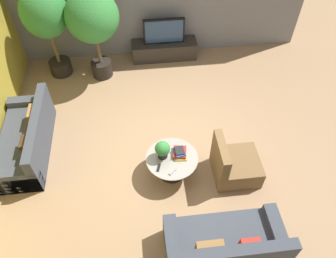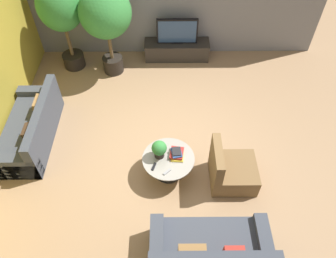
{
  "view_description": "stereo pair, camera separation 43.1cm",
  "coord_description": "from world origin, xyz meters",
  "px_view_note": "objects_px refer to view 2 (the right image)",
  "views": [
    {
      "loc": [
        -0.46,
        -3.93,
        5.12
      ],
      "look_at": [
        0.0,
        0.02,
        0.55
      ],
      "focal_mm": 35.0,
      "sensor_mm": 36.0,
      "label": 1
    },
    {
      "loc": [
        -0.03,
        -3.96,
        5.12
      ],
      "look_at": [
        0.0,
        0.02,
        0.55
      ],
      "focal_mm": 35.0,
      "sensor_mm": 36.0,
      "label": 2
    }
  ],
  "objects_px": {
    "potted_palm_corner": "(106,16)",
    "potted_plant_tabletop": "(159,149)",
    "potted_palm_tall": "(61,10)",
    "coffee_table": "(168,162)",
    "media_console": "(177,50)",
    "armchair_wicker": "(230,171)",
    "television": "(177,31)",
    "couch_by_wall": "(32,129)",
    "couch_near_entry": "(210,250)"
  },
  "relations": [
    {
      "from": "potted_palm_tall",
      "to": "potted_palm_corner",
      "type": "relative_size",
      "value": 1.03
    },
    {
      "from": "media_console",
      "to": "television",
      "type": "bearing_deg",
      "value": -90.0
    },
    {
      "from": "couch_near_entry",
      "to": "coffee_table",
      "type": "bearing_deg",
      "value": -69.15
    },
    {
      "from": "armchair_wicker",
      "to": "potted_plant_tabletop",
      "type": "relative_size",
      "value": 2.44
    },
    {
      "from": "couch_by_wall",
      "to": "television",
      "type": "bearing_deg",
      "value": 132.39
    },
    {
      "from": "media_console",
      "to": "potted_palm_tall",
      "type": "relative_size",
      "value": 0.75
    },
    {
      "from": "television",
      "to": "armchair_wicker",
      "type": "xyz_separation_m",
      "value": [
        0.86,
        -3.66,
        -0.48
      ]
    },
    {
      "from": "media_console",
      "to": "potted_palm_corner",
      "type": "xyz_separation_m",
      "value": [
        -1.55,
        -0.52,
        1.23
      ]
    },
    {
      "from": "television",
      "to": "potted_plant_tabletop",
      "type": "relative_size",
      "value": 2.8
    },
    {
      "from": "couch_by_wall",
      "to": "potted_palm_tall",
      "type": "distance_m",
      "value": 2.66
    },
    {
      "from": "armchair_wicker",
      "to": "potted_palm_tall",
      "type": "xyz_separation_m",
      "value": [
        -3.4,
        3.35,
        1.21
      ]
    },
    {
      "from": "television",
      "to": "potted_palm_tall",
      "type": "relative_size",
      "value": 0.46
    },
    {
      "from": "media_console",
      "to": "coffee_table",
      "type": "distance_m",
      "value": 3.51
    },
    {
      "from": "coffee_table",
      "to": "potted_palm_tall",
      "type": "height_order",
      "value": "potted_palm_tall"
    },
    {
      "from": "potted_palm_corner",
      "to": "potted_plant_tabletop",
      "type": "xyz_separation_m",
      "value": [
        1.15,
        -2.93,
        -0.83
      ]
    },
    {
      "from": "television",
      "to": "coffee_table",
      "type": "distance_m",
      "value": 3.54
    },
    {
      "from": "couch_by_wall",
      "to": "couch_near_entry",
      "type": "distance_m",
      "value": 4.07
    },
    {
      "from": "coffee_table",
      "to": "potted_palm_corner",
      "type": "xyz_separation_m",
      "value": [
        -1.31,
        2.99,
        1.16
      ]
    },
    {
      "from": "coffee_table",
      "to": "potted_palm_tall",
      "type": "relative_size",
      "value": 0.43
    },
    {
      "from": "couch_by_wall",
      "to": "potted_palm_corner",
      "type": "relative_size",
      "value": 0.94
    },
    {
      "from": "couch_near_entry",
      "to": "potted_palm_corner",
      "type": "distance_m",
      "value": 5.09
    },
    {
      "from": "media_console",
      "to": "potted_plant_tabletop",
      "type": "bearing_deg",
      "value": -96.58
    },
    {
      "from": "coffee_table",
      "to": "potted_palm_tall",
      "type": "distance_m",
      "value": 4.1
    },
    {
      "from": "media_console",
      "to": "potted_palm_tall",
      "type": "xyz_separation_m",
      "value": [
        -2.54,
        -0.32,
        1.25
      ]
    },
    {
      "from": "couch_by_wall",
      "to": "potted_palm_corner",
      "type": "bearing_deg",
      "value": 147.54
    },
    {
      "from": "television",
      "to": "armchair_wicker",
      "type": "distance_m",
      "value": 3.79
    },
    {
      "from": "potted_palm_tall",
      "to": "potted_palm_corner",
      "type": "xyz_separation_m",
      "value": [
        0.99,
        -0.2,
        -0.02
      ]
    },
    {
      "from": "coffee_table",
      "to": "media_console",
      "type": "bearing_deg",
      "value": 86.1
    },
    {
      "from": "armchair_wicker",
      "to": "potted_palm_corner",
      "type": "bearing_deg",
      "value": 37.42
    },
    {
      "from": "coffee_table",
      "to": "couch_near_entry",
      "type": "height_order",
      "value": "couch_near_entry"
    },
    {
      "from": "media_console",
      "to": "potted_palm_corner",
      "type": "height_order",
      "value": "potted_palm_corner"
    },
    {
      "from": "potted_palm_corner",
      "to": "coffee_table",
      "type": "bearing_deg",
      "value": -66.3
    },
    {
      "from": "coffee_table",
      "to": "armchair_wicker",
      "type": "bearing_deg",
      "value": -8.44
    },
    {
      "from": "coffee_table",
      "to": "couch_near_entry",
      "type": "xyz_separation_m",
      "value": [
        0.6,
        -1.58,
        -0.02
      ]
    },
    {
      "from": "coffee_table",
      "to": "armchair_wicker",
      "type": "xyz_separation_m",
      "value": [
        1.1,
        -0.16,
        -0.03
      ]
    },
    {
      "from": "television",
      "to": "couch_by_wall",
      "type": "xyz_separation_m",
      "value": [
        -2.92,
        -2.66,
        -0.47
      ]
    },
    {
      "from": "potted_plant_tabletop",
      "to": "potted_palm_tall",
      "type": "bearing_deg",
      "value": 124.38
    },
    {
      "from": "couch_by_wall",
      "to": "armchair_wicker",
      "type": "height_order",
      "value": "armchair_wicker"
    },
    {
      "from": "couch_near_entry",
      "to": "potted_palm_tall",
      "type": "relative_size",
      "value": 0.83
    },
    {
      "from": "media_console",
      "to": "coffee_table",
      "type": "height_order",
      "value": "media_console"
    },
    {
      "from": "armchair_wicker",
      "to": "potted_plant_tabletop",
      "type": "height_order",
      "value": "armchair_wicker"
    },
    {
      "from": "media_console",
      "to": "television",
      "type": "distance_m",
      "value": 0.52
    },
    {
      "from": "media_console",
      "to": "potted_palm_corner",
      "type": "relative_size",
      "value": 0.77
    },
    {
      "from": "television",
      "to": "armchair_wicker",
      "type": "relative_size",
      "value": 1.15
    },
    {
      "from": "couch_near_entry",
      "to": "television",
      "type": "bearing_deg",
      "value": -85.92
    },
    {
      "from": "potted_palm_tall",
      "to": "potted_palm_corner",
      "type": "distance_m",
      "value": 1.01
    },
    {
      "from": "television",
      "to": "potted_palm_corner",
      "type": "xyz_separation_m",
      "value": [
        -1.55,
        -0.51,
        0.7
      ]
    },
    {
      "from": "couch_by_wall",
      "to": "media_console",
      "type": "bearing_deg",
      "value": 132.41
    },
    {
      "from": "television",
      "to": "potted_palm_tall",
      "type": "height_order",
      "value": "potted_palm_tall"
    },
    {
      "from": "coffee_table",
      "to": "potted_palm_tall",
      "type": "bearing_deg",
      "value": 125.83
    }
  ]
}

